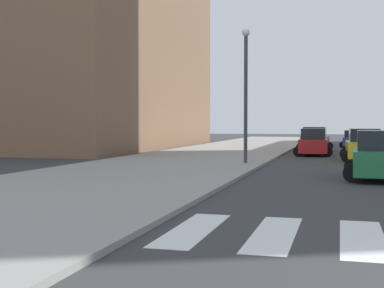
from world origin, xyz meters
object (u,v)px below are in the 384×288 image
object	(u,v)px
car_gray_third	(315,140)
street_lamp	(246,84)
car_yellow_fifth	(364,146)
car_red_sixth	(313,143)
car_blue_fourth	(352,140)
car_green_nearest	(379,157)

from	to	relation	value
car_gray_third	street_lamp	size ratio (longest dim) A/B	0.62
car_yellow_fifth	car_red_sixth	bearing A→B (deg)	120.67
car_blue_fourth	street_lamp	distance (m)	25.34
car_green_nearest	car_gray_third	bearing A→B (deg)	100.15
car_yellow_fifth	street_lamp	xyz separation A→B (m)	(-6.50, -5.21, 3.59)
car_gray_third	car_yellow_fifth	world-z (taller)	car_gray_third
car_blue_fourth	car_yellow_fifth	xyz separation A→B (m)	(0.27, -19.07, 0.16)
car_red_sixth	street_lamp	distance (m)	11.50
car_gray_third	car_red_sixth	distance (m)	6.40
car_red_sixth	street_lamp	size ratio (longest dim) A/B	0.60
car_blue_fourth	street_lamp	xyz separation A→B (m)	(-6.22, -24.28, 3.76)
car_gray_third	car_blue_fourth	distance (m)	8.09
car_green_nearest	street_lamp	distance (m)	9.69
car_gray_third	street_lamp	world-z (taller)	street_lamp
car_green_nearest	street_lamp	size ratio (longest dim) A/B	0.63
car_gray_third	car_blue_fourth	xyz separation A→B (m)	(3.18, 7.44, -0.17)
car_green_nearest	car_red_sixth	xyz separation A→B (m)	(-3.47, 16.50, -0.04)
car_red_sixth	street_lamp	xyz separation A→B (m)	(-3.19, -10.44, 3.62)
car_gray_third	car_blue_fourth	bearing A→B (deg)	69.12
car_gray_third	street_lamp	distance (m)	17.49
car_gray_third	street_lamp	xyz separation A→B (m)	(-3.05, -16.84, 3.59)
street_lamp	car_red_sixth	bearing A→B (deg)	72.99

